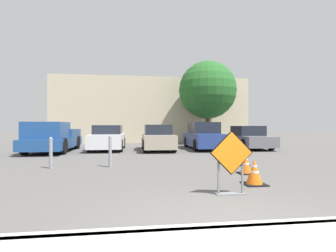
{
  "coord_description": "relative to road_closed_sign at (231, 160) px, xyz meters",
  "views": [
    {
      "loc": [
        -1.26,
        -3.29,
        1.44
      ],
      "look_at": [
        0.37,
        8.89,
        1.42
      ],
      "focal_mm": 28.0,
      "sensor_mm": 36.0,
      "label": 1
    }
  ],
  "objects": [
    {
      "name": "parked_car_nearest",
      "position": [
        -3.49,
        10.59,
        -0.04
      ],
      "size": [
        1.93,
        4.2,
        1.46
      ],
      "rotation": [
        0.0,
        0.0,
        3.12
      ],
      "color": "silver",
      "rests_on": "ground_plane"
    },
    {
      "name": "traffic_cone_nearest",
      "position": [
        0.9,
        0.81,
        -0.43
      ],
      "size": [
        0.53,
        0.53,
        0.61
      ],
      "color": "black",
      "rests_on": "ground_plane"
    },
    {
      "name": "parked_car_fourth",
      "position": [
        5.21,
        10.54,
        -0.07
      ],
      "size": [
        1.96,
        4.61,
        1.42
      ],
      "rotation": [
        0.0,
        0.0,
        3.1
      ],
      "color": "slate",
      "rests_on": "ground_plane"
    },
    {
      "name": "parked_car_third",
      "position": [
        2.31,
        10.5,
        0.02
      ],
      "size": [
        1.9,
        4.63,
        1.65
      ],
      "rotation": [
        0.0,
        0.0,
        3.13
      ],
      "color": "navy",
      "rests_on": "ground_plane"
    },
    {
      "name": "pickup_truck",
      "position": [
        -6.4,
        9.69,
        0.01
      ],
      "size": [
        2.1,
        5.26,
        1.63
      ],
      "rotation": [
        0.0,
        0.0,
        3.14
      ],
      "color": "navy",
      "rests_on": "ground_plane"
    },
    {
      "name": "bollard_second",
      "position": [
        -4.77,
        4.02,
        -0.18
      ],
      "size": [
        0.12,
        0.12,
        1.05
      ],
      "color": "gray",
      "rests_on": "ground_plane"
    },
    {
      "name": "ground_plane",
      "position": [
        -0.77,
        8.06,
        -0.73
      ],
      "size": [
        96.0,
        96.0,
        0.0
      ],
      "primitive_type": "plane",
      "color": "#565451"
    },
    {
      "name": "traffic_cone_second",
      "position": [
        1.31,
        2.2,
        -0.44
      ],
      "size": [
        0.44,
        0.44,
        0.6
      ],
      "color": "black",
      "rests_on": "ground_plane"
    },
    {
      "name": "parked_car_second",
      "position": [
        -0.59,
        9.97,
        -0.04
      ],
      "size": [
        1.8,
        4.03,
        1.49
      ],
      "rotation": [
        0.0,
        0.0,
        3.14
      ],
      "color": "#A39984",
      "rests_on": "ground_plane"
    },
    {
      "name": "traffic_cone_third",
      "position": [
        1.92,
        3.8,
        -0.41
      ],
      "size": [
        0.38,
        0.38,
        0.66
      ],
      "color": "black",
      "rests_on": "ground_plane"
    },
    {
      "name": "street_tree_behind_lot",
      "position": [
        3.78,
        14.69,
        3.49
      ],
      "size": [
        4.5,
        4.5,
        6.48
      ],
      "color": "#513823",
      "rests_on": "ground_plane"
    },
    {
      "name": "building_facade_backdrop",
      "position": [
        -0.36,
        19.21,
        2.07
      ],
      "size": [
        16.89,
        5.0,
        5.59
      ],
      "color": "beige",
      "rests_on": "ground_plane"
    },
    {
      "name": "road_closed_sign",
      "position": [
        0.0,
        0.0,
        0.0
      ],
      "size": [
        0.92,
        0.2,
        1.33
      ],
      "color": "black",
      "rests_on": "ground_plane"
    },
    {
      "name": "curb_lip",
      "position": [
        -0.77,
        -1.94,
        -0.66
      ],
      "size": [
        28.7,
        0.2,
        0.14
      ],
      "color": "#ADAAA3",
      "rests_on": "ground_plane"
    },
    {
      "name": "bollard_nearest",
      "position": [
        -2.81,
        4.02,
        -0.15
      ],
      "size": [
        0.12,
        0.12,
        1.1
      ],
      "color": "gray",
      "rests_on": "ground_plane"
    }
  ]
}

